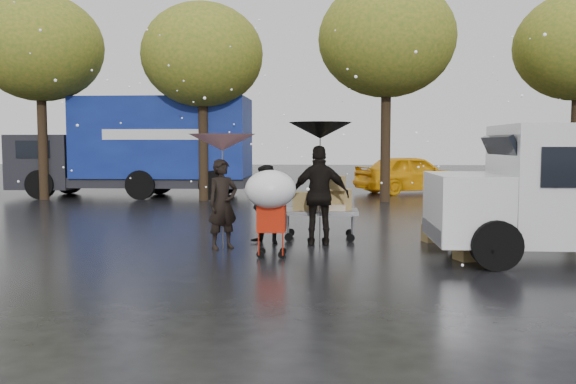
# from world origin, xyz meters

# --- Properties ---
(ground) EXTENTS (90.00, 90.00, 0.00)m
(ground) POSITION_xyz_m (0.00, 0.00, 0.00)
(ground) COLOR black
(ground) RESTS_ON ground
(person_pink) EXTENTS (0.70, 0.67, 1.62)m
(person_pink) POSITION_xyz_m (-1.22, 0.77, 0.81)
(person_pink) COLOR black
(person_pink) RESTS_ON ground
(person_middle) EXTENTS (0.90, 0.83, 1.50)m
(person_middle) POSITION_xyz_m (-0.47, 1.37, 0.75)
(person_middle) COLOR black
(person_middle) RESTS_ON ground
(person_black) EXTENTS (1.12, 0.53, 1.86)m
(person_black) POSITION_xyz_m (0.52, 1.28, 0.93)
(person_black) COLOR black
(person_black) RESTS_ON ground
(umbrella_pink) EXTENTS (1.19, 1.19, 2.07)m
(umbrella_pink) POSITION_xyz_m (-1.22, 0.77, 1.92)
(umbrella_pink) COLOR #4C4C4C
(umbrella_pink) RESTS_ON ground
(umbrella_black) EXTENTS (1.17, 1.17, 2.29)m
(umbrella_black) POSITION_xyz_m (0.52, 1.28, 2.13)
(umbrella_black) COLOR #4C4C4C
(umbrella_black) RESTS_ON ground
(vendor_cart) EXTENTS (1.52, 0.80, 1.27)m
(vendor_cart) POSITION_xyz_m (0.59, 1.98, 0.73)
(vendor_cart) COLOR slate
(vendor_cart) RESTS_ON ground
(shopping_cart) EXTENTS (0.84, 0.84, 1.46)m
(shopping_cart) POSITION_xyz_m (-0.27, -0.09, 1.06)
(shopping_cart) COLOR #B41D0A
(shopping_cart) RESTS_ON ground
(blue_truck) EXTENTS (8.30, 2.60, 3.50)m
(blue_truck) POSITION_xyz_m (-6.03, 11.27, 1.76)
(blue_truck) COLOR navy
(blue_truck) RESTS_ON ground
(box_ground_near) EXTENTS (0.54, 0.48, 0.41)m
(box_ground_near) POSITION_xyz_m (3.00, -0.03, 0.20)
(box_ground_near) COLOR olive
(box_ground_near) RESTS_ON ground
(box_ground_far) EXTENTS (0.50, 0.43, 0.33)m
(box_ground_far) POSITION_xyz_m (2.73, 1.83, 0.16)
(box_ground_far) COLOR olive
(box_ground_far) RESTS_ON ground
(yellow_taxi) EXTENTS (4.66, 3.31, 1.47)m
(yellow_taxi) POSITION_xyz_m (3.80, 13.48, 0.74)
(yellow_taxi) COLOR #FFB10D
(yellow_taxi) RESTS_ON ground
(tree_row) EXTENTS (21.60, 4.40, 7.12)m
(tree_row) POSITION_xyz_m (-0.47, 10.00, 5.02)
(tree_row) COLOR black
(tree_row) RESTS_ON ground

